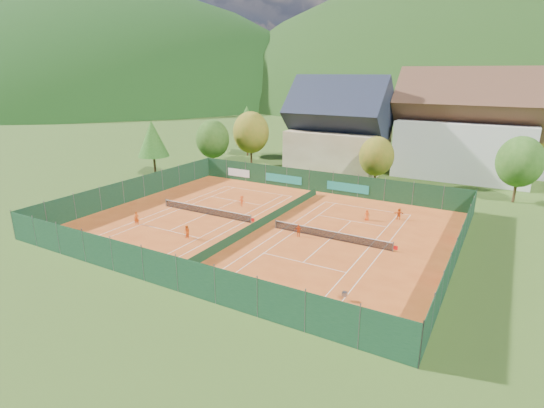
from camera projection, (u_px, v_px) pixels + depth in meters
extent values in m
plane|color=#314F18|center=(263.00, 226.00, 47.24)|extent=(600.00, 600.00, 0.00)
cube|color=#BB4E1B|center=(263.00, 226.00, 47.23)|extent=(40.00, 32.00, 0.01)
cube|color=white|center=(258.00, 191.00, 60.86)|extent=(10.97, 0.06, 0.00)
cube|color=white|center=(130.00, 248.00, 41.15)|extent=(10.97, 0.06, 0.00)
cube|color=white|center=(172.00, 207.00, 53.60)|extent=(0.06, 23.77, 0.00)
cube|color=white|center=(244.00, 222.00, 48.42)|extent=(0.06, 23.77, 0.00)
cube|color=white|center=(180.00, 209.00, 52.95)|extent=(0.06, 23.77, 0.00)
cube|color=white|center=(234.00, 220.00, 49.06)|extent=(0.06, 23.77, 0.00)
cube|color=white|center=(236.00, 201.00, 56.31)|extent=(8.23, 0.06, 0.00)
cube|color=white|center=(169.00, 231.00, 45.70)|extent=(8.23, 0.06, 0.00)
cube|color=white|center=(206.00, 214.00, 51.01)|extent=(0.06, 12.80, 0.00)
cube|color=white|center=(366.00, 208.00, 53.30)|extent=(10.97, 0.06, 0.00)
cube|color=white|center=(273.00, 288.00, 33.59)|extent=(10.97, 0.06, 0.00)
cube|color=white|center=(283.00, 230.00, 46.04)|extent=(0.06, 23.77, 0.00)
cube|color=white|center=(383.00, 250.00, 40.86)|extent=(0.06, 23.77, 0.00)
cube|color=white|center=(294.00, 232.00, 45.39)|extent=(0.06, 23.77, 0.00)
cube|color=white|center=(369.00, 247.00, 41.50)|extent=(0.06, 23.77, 0.00)
cube|color=white|center=(351.00, 221.00, 48.75)|extent=(8.23, 0.06, 0.00)
cube|color=white|center=(303.00, 262.00, 38.14)|extent=(8.23, 0.06, 0.00)
cube|color=white|center=(330.00, 239.00, 43.45)|extent=(0.06, 12.80, 0.00)
cylinder|color=#59595B|center=(166.00, 203.00, 53.88)|extent=(0.10, 0.10, 1.02)
cylinder|color=#59595B|center=(251.00, 219.00, 47.83)|extent=(0.10, 0.10, 1.02)
cube|color=black|center=(206.00, 211.00, 50.87)|extent=(12.80, 0.02, 0.86)
cube|color=white|center=(206.00, 207.00, 50.74)|extent=(12.80, 0.04, 0.06)
cube|color=red|center=(253.00, 220.00, 47.73)|extent=(0.40, 0.04, 0.40)
cylinder|color=#59595B|center=(276.00, 224.00, 46.32)|extent=(0.10, 0.10, 1.02)
cylinder|color=#59595B|center=(393.00, 247.00, 40.28)|extent=(0.10, 0.10, 1.02)
cube|color=black|center=(330.00, 235.00, 43.31)|extent=(12.80, 0.02, 0.86)
cube|color=white|center=(330.00, 231.00, 43.19)|extent=(12.80, 0.04, 0.06)
cube|color=red|center=(396.00, 248.00, 40.17)|extent=(0.40, 0.04, 0.40)
cube|color=#153A20|center=(263.00, 222.00, 47.08)|extent=(0.03, 28.80, 1.00)
cube|color=#13361D|center=(321.00, 182.00, 60.05)|extent=(40.00, 0.04, 3.00)
cube|color=teal|center=(283.00, 179.00, 62.92)|extent=(6.00, 0.03, 1.20)
cube|color=teal|center=(347.00, 188.00, 58.20)|extent=(6.00, 0.03, 1.20)
cube|color=silver|center=(239.00, 173.00, 66.70)|extent=(4.00, 0.03, 1.20)
cube|color=#163D24|center=(160.00, 269.00, 33.52)|extent=(40.00, 0.04, 3.00)
cube|color=#153B23|center=(134.00, 189.00, 56.23)|extent=(0.04, 32.00, 3.00)
cube|color=#143822|center=(458.00, 249.00, 37.33)|extent=(0.04, 32.00, 3.00)
cube|color=#B21414|center=(450.00, 269.00, 34.13)|extent=(0.03, 3.00, 1.20)
cube|color=#B21414|center=(465.00, 231.00, 42.43)|extent=(0.03, 3.00, 1.20)
cube|color=beige|center=(338.00, 151.00, 72.48)|extent=(15.00, 12.00, 7.00)
cube|color=#1E2333|center=(340.00, 112.00, 70.54)|extent=(16.20, 12.00, 12.00)
cube|color=silver|center=(463.00, 149.00, 68.18)|extent=(20.00, 11.00, 9.00)
cube|color=brown|center=(469.00, 103.00, 66.01)|extent=(21.60, 11.00, 11.00)
cylinder|color=#422A17|center=(213.00, 162.00, 73.79)|extent=(0.36, 0.36, 2.80)
ellipsoid|color=#2B5518|center=(213.00, 139.00, 72.60)|extent=(5.72, 5.72, 6.58)
cylinder|color=#452B18|center=(251.00, 157.00, 76.82)|extent=(0.36, 0.36, 3.15)
ellipsoid|color=olive|center=(251.00, 132.00, 75.48)|extent=(6.44, 6.44, 7.40)
cylinder|color=#412617|center=(247.00, 147.00, 86.24)|extent=(0.36, 0.36, 3.50)
cone|color=#29611B|center=(247.00, 122.00, 84.75)|extent=(5.60, 5.60, 6.50)
cylinder|color=#4E351B|center=(375.00, 180.00, 62.27)|extent=(0.36, 0.36, 2.45)
ellipsoid|color=olive|center=(376.00, 156.00, 61.23)|extent=(5.01, 5.01, 5.76)
cylinder|color=#4D361B|center=(515.00, 192.00, 55.37)|extent=(0.36, 0.36, 2.80)
ellipsoid|color=#2E5C1A|center=(520.00, 162.00, 54.18)|extent=(5.72, 5.72, 6.58)
cylinder|color=#472919|center=(155.00, 166.00, 69.94)|extent=(0.36, 0.36, 3.15)
cone|color=#265B1A|center=(152.00, 138.00, 68.60)|extent=(5.04, 5.04, 5.85)
cylinder|color=#4B2F1B|center=(531.00, 168.00, 67.59)|extent=(0.36, 0.36, 3.50)
ellipsoid|color=olive|center=(537.00, 136.00, 66.10)|extent=(7.15, 7.15, 8.22)
ellipsoid|color=black|center=(489.00, 157.00, 303.92)|extent=(440.00, 440.00, 242.00)
ellipsoid|color=black|center=(110.00, 150.00, 294.50)|extent=(340.00, 340.00, 204.00)
cylinder|color=slate|center=(342.00, 296.00, 31.64)|extent=(0.02, 0.02, 0.80)
cylinder|color=slate|center=(346.00, 297.00, 31.50)|extent=(0.02, 0.02, 0.80)
cylinder|color=slate|center=(343.00, 294.00, 31.89)|extent=(0.02, 0.02, 0.80)
cylinder|color=slate|center=(347.00, 295.00, 31.75)|extent=(0.02, 0.02, 0.80)
cube|color=slate|center=(345.00, 294.00, 31.65)|extent=(0.34, 0.34, 0.30)
ellipsoid|color=#CCD833|center=(345.00, 294.00, 31.64)|extent=(0.28, 0.28, 0.16)
sphere|color=#CCD833|center=(181.00, 221.00, 48.61)|extent=(0.07, 0.07, 0.07)
sphere|color=#CCD833|center=(245.00, 280.00, 34.81)|extent=(0.07, 0.07, 0.07)
sphere|color=#CCD833|center=(281.00, 217.00, 49.81)|extent=(0.07, 0.07, 0.07)
sphere|color=#CCD833|center=(279.00, 208.00, 53.24)|extent=(0.07, 0.07, 0.07)
sphere|color=#CCD833|center=(360.00, 255.00, 39.59)|extent=(0.07, 0.07, 0.07)
imported|color=#D14E12|center=(137.00, 218.00, 47.36)|extent=(0.66, 0.59, 1.52)
imported|color=orange|center=(187.00, 232.00, 43.35)|extent=(0.78, 0.65, 1.45)
imported|color=#DF4513|center=(242.00, 201.00, 53.91)|extent=(0.95, 0.64, 1.37)
imported|color=#CA4112|center=(298.00, 230.00, 43.95)|extent=(0.85, 0.58, 1.34)
imported|color=#E84D14|center=(367.00, 215.00, 48.81)|extent=(0.72, 0.60, 1.26)
imported|color=#DB5113|center=(399.00, 214.00, 49.06)|extent=(1.32, 0.79, 1.35)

